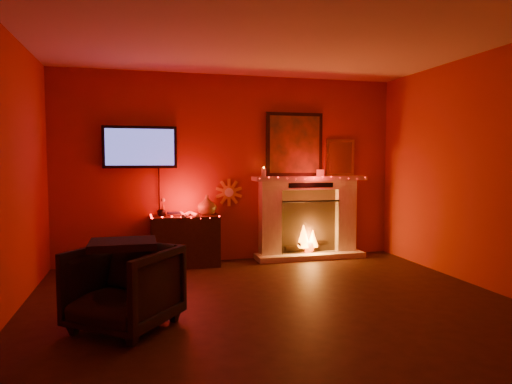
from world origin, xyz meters
TOP-DOWN VIEW (x-y plane):
  - room at (0.00, 0.00)m, footprint 5.00×5.00m
  - fireplace at (1.14, 2.39)m, footprint 1.72×0.40m
  - tv at (-1.30, 2.45)m, footprint 1.00×0.07m
  - sunburst_clock at (-0.05, 2.48)m, footprint 0.40×0.03m
  - console_table at (-0.70, 2.26)m, footprint 0.93×0.52m
  - armchair at (-1.46, 0.01)m, footprint 1.10×1.11m

SIDE VIEW (x-z plane):
  - armchair at x=-1.46m, z-range 0.00..0.73m
  - console_table at x=-0.70m, z-range -0.10..0.88m
  - fireplace at x=1.14m, z-range -0.37..1.81m
  - sunburst_clock at x=-0.05m, z-range 0.80..1.20m
  - room at x=0.00m, z-range -1.15..3.85m
  - tv at x=-1.30m, z-range 1.03..2.27m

